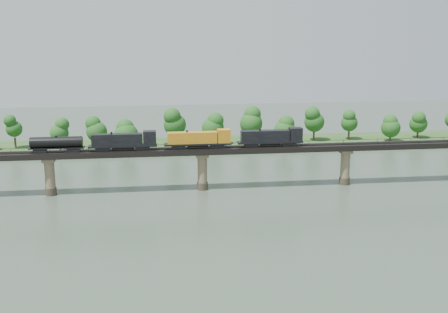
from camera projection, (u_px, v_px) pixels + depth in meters
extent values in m
plane|color=#344235|center=(215.00, 227.00, 123.60)|extent=(400.00, 400.00, 0.00)
cube|color=#27481C|center=(189.00, 145.00, 205.53)|extent=(300.00, 24.00, 1.60)
cylinder|color=#473A2D|center=(51.00, 191.00, 147.35)|extent=(3.00, 3.00, 2.00)
cylinder|color=#8B795A|center=(50.00, 175.00, 146.33)|extent=(2.60, 2.60, 9.00)
cube|color=#8B795A|center=(49.00, 160.00, 145.43)|extent=(3.20, 3.20, 1.00)
cylinder|color=#473A2D|center=(203.00, 186.00, 152.36)|extent=(3.00, 3.00, 2.00)
cylinder|color=#8B795A|center=(202.00, 170.00, 151.34)|extent=(2.60, 2.60, 9.00)
cube|color=#8B795A|center=(202.00, 155.00, 150.43)|extent=(3.20, 3.20, 1.00)
cylinder|color=#473A2D|center=(344.00, 181.00, 157.36)|extent=(3.00, 3.00, 2.00)
cylinder|color=#8B795A|center=(345.00, 165.00, 156.34)|extent=(2.60, 2.60, 9.00)
cube|color=#8B795A|center=(346.00, 151.00, 155.44)|extent=(3.20, 3.20, 1.00)
cube|color=black|center=(202.00, 151.00, 150.15)|extent=(220.00, 5.00, 1.50)
cube|color=black|center=(202.00, 148.00, 149.24)|extent=(220.00, 0.12, 0.16)
cube|color=black|center=(202.00, 147.00, 150.69)|extent=(220.00, 0.12, 0.16)
cube|color=black|center=(203.00, 147.00, 147.51)|extent=(220.00, 0.10, 0.10)
cube|color=black|center=(201.00, 144.00, 152.14)|extent=(220.00, 0.10, 0.10)
cube|color=black|center=(203.00, 149.00, 147.59)|extent=(0.08, 0.08, 0.70)
cube|color=black|center=(201.00, 145.00, 152.22)|extent=(0.08, 0.08, 0.70)
cylinder|color=#382619|center=(15.00, 143.00, 196.52)|extent=(0.70, 0.70, 3.71)
sphere|color=#154714|center=(14.00, 129.00, 195.40)|extent=(5.67, 5.67, 5.67)
sphere|color=#154714|center=(13.00, 120.00, 194.70)|extent=(4.25, 4.25, 4.25)
cylinder|color=#382619|center=(60.00, 146.00, 191.00)|extent=(0.70, 0.70, 3.51)
sphere|color=#154714|center=(59.00, 133.00, 189.95)|extent=(6.31, 6.31, 6.31)
sphere|color=#154714|center=(59.00, 124.00, 189.28)|extent=(4.73, 4.73, 4.73)
cylinder|color=#382619|center=(97.00, 144.00, 194.99)|extent=(0.70, 0.70, 3.34)
sphere|color=#154714|center=(97.00, 132.00, 193.98)|extent=(7.18, 7.18, 7.18)
sphere|color=#154714|center=(96.00, 124.00, 193.35)|extent=(5.39, 5.39, 5.39)
cylinder|color=#382619|center=(127.00, 146.00, 193.73)|extent=(0.70, 0.70, 2.83)
sphere|color=#154714|center=(126.00, 135.00, 192.87)|extent=(8.26, 8.26, 8.26)
sphere|color=#154714|center=(126.00, 128.00, 192.34)|extent=(6.19, 6.19, 6.19)
cylinder|color=#382619|center=(175.00, 139.00, 202.03)|extent=(0.70, 0.70, 3.96)
sphere|color=#154714|center=(175.00, 125.00, 200.83)|extent=(8.07, 8.07, 8.07)
sphere|color=#154714|center=(175.00, 116.00, 200.09)|extent=(6.05, 6.05, 6.05)
cylinder|color=#382619|center=(213.00, 140.00, 202.33)|extent=(0.70, 0.70, 3.27)
sphere|color=#154714|center=(213.00, 128.00, 201.34)|extent=(8.03, 8.03, 8.03)
sphere|color=#154714|center=(213.00, 121.00, 200.73)|extent=(6.02, 6.02, 6.02)
cylinder|color=#382619|center=(251.00, 138.00, 205.15)|extent=(0.70, 0.70, 3.92)
sphere|color=#154714|center=(251.00, 124.00, 203.97)|extent=(8.29, 8.29, 8.29)
sphere|color=#154714|center=(251.00, 115.00, 203.23)|extent=(6.21, 6.21, 6.21)
cylinder|color=#382619|center=(285.00, 142.00, 199.90)|extent=(0.70, 0.70, 3.02)
sphere|color=#154714|center=(285.00, 131.00, 198.98)|extent=(7.74, 7.74, 7.74)
sphere|color=#154714|center=(285.00, 124.00, 198.41)|extent=(5.80, 5.80, 5.80)
cylinder|color=#382619|center=(314.00, 135.00, 209.84)|extent=(0.70, 0.70, 3.80)
sphere|color=#154714|center=(314.00, 122.00, 208.70)|extent=(7.47, 7.47, 7.47)
sphere|color=#154714|center=(315.00, 114.00, 207.98)|extent=(5.60, 5.60, 5.60)
cylinder|color=#382619|center=(349.00, 135.00, 211.82)|extent=(0.70, 0.70, 3.38)
sphere|color=#154714|center=(349.00, 123.00, 210.80)|extent=(6.23, 6.23, 6.23)
sphere|color=#154714|center=(350.00, 116.00, 210.17)|extent=(4.67, 4.67, 4.67)
cylinder|color=#382619|center=(390.00, 138.00, 207.96)|extent=(0.70, 0.70, 2.77)
sphere|color=#154714|center=(391.00, 128.00, 207.12)|extent=(7.04, 7.04, 7.04)
sphere|color=#154714|center=(391.00, 122.00, 206.60)|extent=(5.28, 5.28, 5.28)
cylinder|color=#382619|center=(418.00, 134.00, 214.60)|extent=(0.70, 0.70, 2.94)
sphere|color=#154714|center=(418.00, 124.00, 213.72)|extent=(6.73, 6.73, 6.73)
sphere|color=#154714|center=(419.00, 118.00, 213.16)|extent=(5.05, 5.05, 5.05)
cube|color=black|center=(288.00, 144.00, 152.83)|extent=(3.75, 2.25, 1.03)
cube|color=black|center=(251.00, 145.00, 151.53)|extent=(3.75, 2.25, 1.03)
cube|color=black|center=(270.00, 142.00, 152.03)|extent=(17.81, 2.81, 0.47)
cube|color=black|center=(265.00, 136.00, 151.46)|extent=(13.12, 2.53, 3.00)
cube|color=black|center=(295.00, 134.00, 152.46)|extent=(3.37, 2.81, 3.56)
cylinder|color=black|center=(270.00, 144.00, 152.15)|extent=(5.62, 1.31, 1.31)
cube|color=black|center=(217.00, 146.00, 150.36)|extent=(3.75, 2.25, 1.03)
cube|color=black|center=(178.00, 147.00, 149.07)|extent=(3.75, 2.25, 1.03)
cube|color=black|center=(198.00, 144.00, 149.57)|extent=(17.81, 2.81, 0.47)
cube|color=#C48518|center=(192.00, 138.00, 149.00)|extent=(13.12, 2.53, 3.00)
cube|color=#C48518|center=(224.00, 136.00, 149.99)|extent=(3.37, 2.81, 3.56)
cylinder|color=black|center=(198.00, 146.00, 149.68)|extent=(5.62, 1.31, 1.31)
cube|color=black|center=(143.00, 148.00, 147.90)|extent=(3.75, 2.25, 1.03)
cube|color=black|center=(103.00, 149.00, 146.61)|extent=(3.75, 2.25, 1.03)
cube|color=black|center=(123.00, 146.00, 147.10)|extent=(17.81, 2.81, 0.47)
cube|color=black|center=(117.00, 140.00, 146.54)|extent=(13.12, 2.53, 3.00)
cube|color=black|center=(150.00, 138.00, 147.53)|extent=(3.37, 2.81, 3.56)
cylinder|color=black|center=(123.00, 148.00, 147.22)|extent=(5.62, 1.31, 1.31)
cube|color=black|center=(74.00, 150.00, 145.67)|extent=(3.28, 2.06, 1.03)
cube|color=black|center=(40.00, 151.00, 144.61)|extent=(3.28, 2.06, 1.03)
cube|color=black|center=(57.00, 148.00, 145.00)|extent=(14.06, 2.25, 0.28)
cylinder|color=black|center=(56.00, 142.00, 144.66)|extent=(13.12, 2.81, 2.81)
cylinder|color=black|center=(56.00, 136.00, 144.33)|extent=(0.66, 0.66, 0.47)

